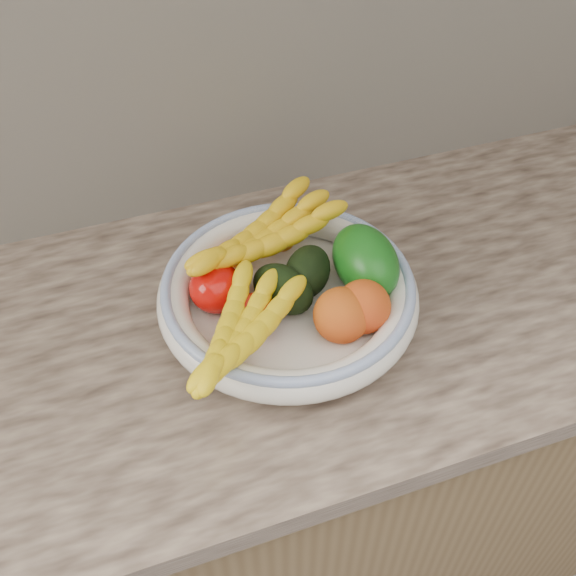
# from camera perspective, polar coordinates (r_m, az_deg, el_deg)

# --- Properties ---
(kitchen_counter) EXTENTS (2.44, 0.66, 1.40)m
(kitchen_counter) POSITION_cam_1_polar(r_m,az_deg,el_deg) (1.36, -0.36, -14.07)
(kitchen_counter) COLOR brown
(kitchen_counter) RESTS_ON ground
(fruit_bowl) EXTENTS (0.39, 0.39, 0.08)m
(fruit_bowl) POSITION_cam_1_polar(r_m,az_deg,el_deg) (0.96, 0.00, -0.48)
(fruit_bowl) COLOR white
(fruit_bowl) RESTS_ON kitchen_counter
(clementine_back_left) EXTENTS (0.05, 0.05, 0.05)m
(clementine_back_left) POSITION_cam_1_polar(r_m,az_deg,el_deg) (1.02, -4.55, 3.11)
(clementine_back_left) COLOR #FF6905
(clementine_back_left) RESTS_ON fruit_bowl
(clementine_back_right) EXTENTS (0.06, 0.06, 0.04)m
(clementine_back_right) POSITION_cam_1_polar(r_m,az_deg,el_deg) (1.04, -0.60, 4.46)
(clementine_back_right) COLOR orange
(clementine_back_right) RESTS_ON fruit_bowl
(tomato_left) EXTENTS (0.10, 0.10, 0.07)m
(tomato_left) POSITION_cam_1_polar(r_m,az_deg,el_deg) (0.95, -6.37, 0.01)
(tomato_left) COLOR #C00A05
(tomato_left) RESTS_ON fruit_bowl
(tomato_near_left) EXTENTS (0.08, 0.08, 0.06)m
(tomato_near_left) POSITION_cam_1_polar(r_m,az_deg,el_deg) (0.91, -2.92, -2.40)
(tomato_near_left) COLOR #9E140D
(tomato_near_left) RESTS_ON fruit_bowl
(avocado_center) EXTENTS (0.11, 0.12, 0.07)m
(avocado_center) POSITION_cam_1_polar(r_m,az_deg,el_deg) (0.94, -0.46, -0.10)
(avocado_center) COLOR black
(avocado_center) RESTS_ON fruit_bowl
(avocado_right) EXTENTS (0.11, 0.12, 0.07)m
(avocado_right) POSITION_cam_1_polar(r_m,az_deg,el_deg) (0.97, 1.75, 1.47)
(avocado_right) COLOR black
(avocado_right) RESTS_ON fruit_bowl
(green_mango) EXTENTS (0.12, 0.14, 0.12)m
(green_mango) POSITION_cam_1_polar(r_m,az_deg,el_deg) (0.97, 6.88, 2.39)
(green_mango) COLOR #0F520F
(green_mango) RESTS_ON fruit_bowl
(peach_front) EXTENTS (0.10, 0.10, 0.08)m
(peach_front) POSITION_cam_1_polar(r_m,az_deg,el_deg) (0.91, 4.78, -2.43)
(peach_front) COLOR orange
(peach_front) RESTS_ON fruit_bowl
(peach_right) EXTENTS (0.10, 0.10, 0.08)m
(peach_right) POSITION_cam_1_polar(r_m,az_deg,el_deg) (0.92, 6.70, -1.66)
(peach_right) COLOR orange
(peach_right) RESTS_ON fruit_bowl
(banana_bunch_back) EXTENTS (0.31, 0.22, 0.08)m
(banana_bunch_back) POSITION_cam_1_polar(r_m,az_deg,el_deg) (0.98, -2.25, 4.19)
(banana_bunch_back) COLOR yellow
(banana_bunch_back) RESTS_ON fruit_bowl
(banana_bunch_front) EXTENTS (0.26, 0.27, 0.07)m
(banana_bunch_front) POSITION_cam_1_polar(r_m,az_deg,el_deg) (0.86, -4.27, -4.25)
(banana_bunch_front) COLOR yellow
(banana_bunch_front) RESTS_ON fruit_bowl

